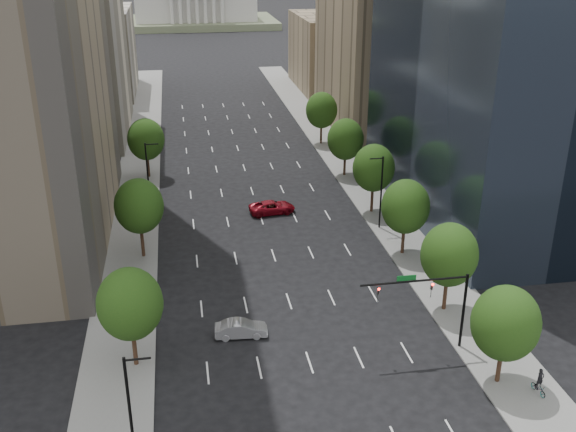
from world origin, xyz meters
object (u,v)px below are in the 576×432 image
traffic_signal (437,297)px  cyclist (539,385)px  car_red_far (272,207)px  capitol (195,2)px  car_silver (241,329)px

traffic_signal → cyclist: traffic_signal is taller
traffic_signal → car_red_far: 33.34m
traffic_signal → capitol: size_ratio=0.15×
car_silver → car_red_far: size_ratio=0.80×
capitol → cyclist: size_ratio=27.58×
car_red_far → cyclist: size_ratio=2.65×
car_silver → cyclist: (21.48, -11.76, 0.13)m
car_red_far → traffic_signal: bearing=-171.0°
capitol → car_red_far: size_ratio=10.42×
car_silver → capitol: bearing=2.1°
capitol → cyclist: (16.36, -226.69, -7.70)m
traffic_signal → car_silver: (-15.65, 4.78, -4.42)m
capitol → car_silver: 215.13m
capitol → cyclist: capitol is taller
capitol → car_silver: capitol is taller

